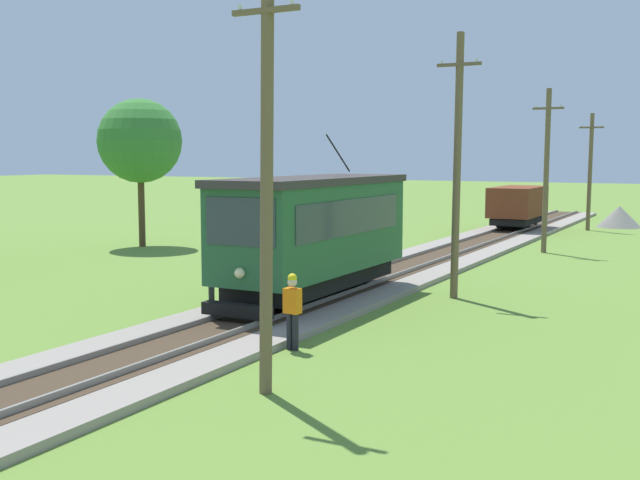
# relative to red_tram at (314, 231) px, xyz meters

# --- Properties ---
(red_tram) EXTENTS (2.60, 8.54, 4.79)m
(red_tram) POSITION_rel_red_tram_xyz_m (0.00, 0.00, 0.00)
(red_tram) COLOR #235633
(red_tram) RESTS_ON rail_right
(freight_car) EXTENTS (2.40, 5.20, 2.31)m
(freight_car) POSITION_rel_red_tram_xyz_m (-0.00, 25.10, -0.64)
(freight_car) COLOR brown
(freight_car) RESTS_ON rail_right
(utility_pole_near_tram) EXTENTS (1.40, 0.43, 8.03)m
(utility_pole_near_tram) POSITION_rel_red_tram_xyz_m (3.51, -8.35, 1.92)
(utility_pole_near_tram) COLOR brown
(utility_pole_near_tram) RESTS_ON ground
(utility_pole_mid) EXTENTS (1.40, 0.45, 8.22)m
(utility_pole_mid) POSITION_rel_red_tram_xyz_m (3.51, 2.85, 2.01)
(utility_pole_mid) COLOR brown
(utility_pole_mid) RESTS_ON ground
(utility_pole_far) EXTENTS (1.40, 0.38, 7.47)m
(utility_pole_far) POSITION_rel_red_tram_xyz_m (3.51, 15.85, 1.64)
(utility_pole_far) COLOR brown
(utility_pole_far) RESTS_ON ground
(utility_pole_distant) EXTENTS (1.40, 0.48, 6.93)m
(utility_pole_distant) POSITION_rel_red_tram_xyz_m (3.51, 28.01, 1.36)
(utility_pole_distant) COLOR brown
(utility_pole_distant) RESTS_ON ground
(gravel_pile) EXTENTS (2.70, 2.70, 1.33)m
(gravel_pile) POSITION_rel_red_tram_xyz_m (4.89, 30.89, -1.53)
(gravel_pile) COLOR gray
(gravel_pile) RESTS_ON ground
(track_worker) EXTENTS (0.40, 0.27, 1.78)m
(track_worker) POSITION_rel_red_tram_xyz_m (2.32, -5.37, -1.21)
(track_worker) COLOR black
(track_worker) RESTS_ON ground
(second_worker) EXTENTS (0.37, 0.44, 1.78)m
(second_worker) POSITION_rel_red_tram_xyz_m (-2.83, -1.37, -1.21)
(second_worker) COLOR black
(second_worker) RESTS_ON ground
(tree_left_near) EXTENTS (4.08, 4.08, 7.20)m
(tree_left_near) POSITION_rel_red_tram_xyz_m (-14.49, 9.06, 2.94)
(tree_left_near) COLOR #4C3823
(tree_left_near) RESTS_ON ground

